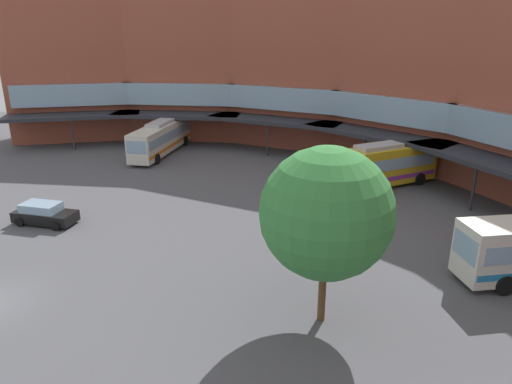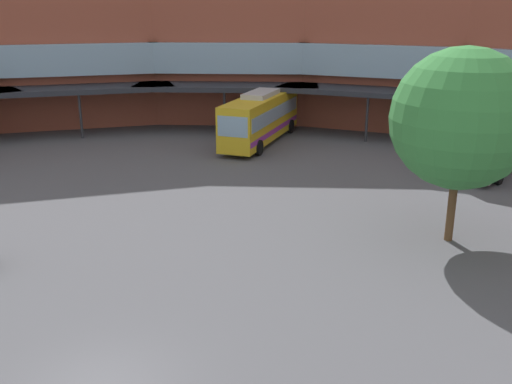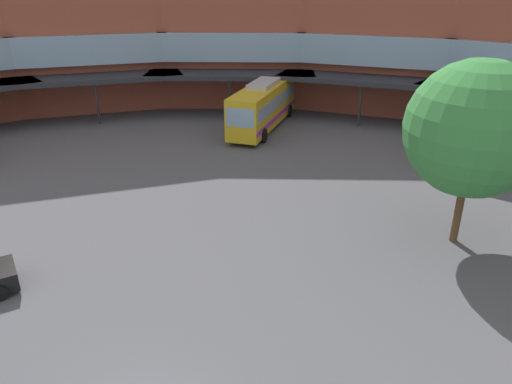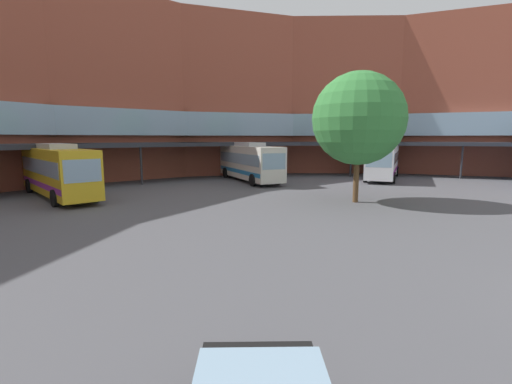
{
  "view_description": "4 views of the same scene",
  "coord_description": "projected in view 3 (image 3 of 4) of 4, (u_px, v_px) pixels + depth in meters",
  "views": [
    {
      "loc": [
        24.24,
        4.37,
        13.26
      ],
      "look_at": [
        -2.52,
        15.92,
        3.03
      ],
      "focal_mm": 32.88,
      "sensor_mm": 36.0,
      "label": 1
    },
    {
      "loc": [
        9.22,
        -10.62,
        10.1
      ],
      "look_at": [
        -0.27,
        11.74,
        2.18
      ],
      "focal_mm": 40.47,
      "sensor_mm": 36.0,
      "label": 2
    },
    {
      "loc": [
        6.28,
        -7.07,
        11.41
      ],
      "look_at": [
        -0.85,
        11.07,
        2.71
      ],
      "focal_mm": 33.39,
      "sensor_mm": 36.0,
      "label": 3
    },
    {
      "loc": [
        -12.27,
        0.23,
        4.29
      ],
      "look_at": [
        -1.27,
        14.15,
        1.62
      ],
      "focal_mm": 25.35,
      "sensor_mm": 36.0,
      "label": 4
    }
  ],
  "objects": [
    {
      "name": "station_building",
      "position": [
        349.0,
        27.0,
        30.75
      ],
      "size": [
        86.08,
        43.84,
        18.12
      ],
      "color": "#9E4C38",
      "rests_on": "ground"
    },
    {
      "name": "plaza_tree",
      "position": [
        474.0,
        129.0,
        20.54
      ],
      "size": [
        6.03,
        6.03,
        8.53
      ],
      "color": "brown",
      "rests_on": "ground"
    },
    {
      "name": "bus_1",
      "position": [
        486.0,
        128.0,
        33.31
      ],
      "size": [
        5.33,
        11.49,
        3.84
      ],
      "rotation": [
        0.0,
        0.0,
        4.45
      ],
      "color": "silver",
      "rests_on": "ground"
    },
    {
      "name": "bus_3",
      "position": [
        264.0,
        104.0,
        39.46
      ],
      "size": [
        3.3,
        11.76,
        3.88
      ],
      "rotation": [
        0.0,
        0.0,
        4.77
      ],
      "color": "gold",
      "rests_on": "ground"
    }
  ]
}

